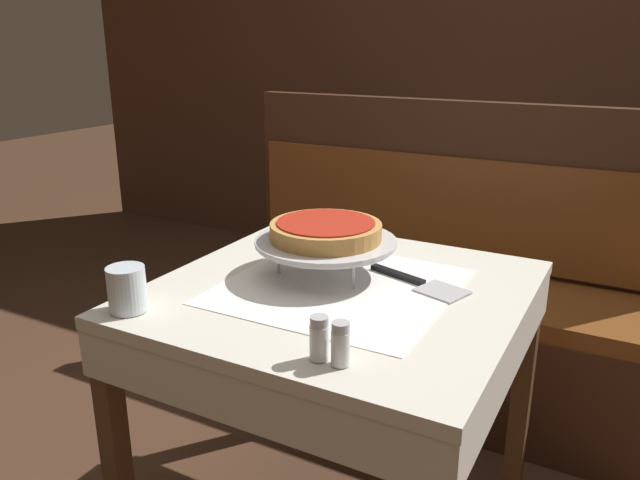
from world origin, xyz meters
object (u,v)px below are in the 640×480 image
dining_table_front (339,321)px  salt_shaker (319,338)px  deep_dish_pizza (326,230)px  water_glass_near (127,289)px  dining_table_rear (457,185)px  pizza_pan_stand (326,243)px  booth_bench (429,311)px  condiment_caddy (467,155)px  pizza_server (419,283)px  pepper_shaker (341,344)px

dining_table_front → salt_shaker: salt_shaker is taller
deep_dish_pizza → water_glass_near: deep_dish_pizza is taller
dining_table_rear → deep_dish_pizza: bearing=-85.0°
pizza_pan_stand → booth_bench: bearing=88.3°
pizza_pan_stand → condiment_caddy: (-0.10, 1.62, -0.05)m
pizza_server → salt_shaker: (-0.04, -0.43, 0.04)m
pepper_shaker → dining_table_rear: bearing=100.6°
booth_bench → pepper_shaker: (0.21, -1.18, 0.46)m
dining_table_front → water_glass_near: 0.50m
dining_table_front → pizza_server: pizza_server is taller
deep_dish_pizza → dining_table_rear: bearing=95.0°
booth_bench → pizza_pan_stand: (-0.02, -0.79, 0.50)m
condiment_caddy → deep_dish_pizza: bearing=-86.4°
dining_table_rear → water_glass_near: bearing=-93.7°
dining_table_front → dining_table_rear: (-0.21, 1.68, -0.02)m
water_glass_near → condiment_caddy: size_ratio=0.66×
pizza_server → pepper_shaker: pepper_shaker is taller
deep_dish_pizza → pepper_shaker: (0.24, -0.39, -0.07)m
pizza_server → pepper_shaker: bearing=-89.2°
pizza_server → condiment_caddy: size_ratio=1.80×
booth_bench → pizza_server: (0.21, -0.75, 0.42)m
pizza_pan_stand → water_glass_near: (-0.27, -0.40, -0.03)m
pizza_server → deep_dish_pizza: bearing=-169.4°
dining_table_rear → pizza_pan_stand: bearing=-85.0°
pepper_shaker → condiment_caddy: condiment_caddy is taller
deep_dish_pizza → pizza_server: 0.26m
booth_bench → pizza_pan_stand: size_ratio=4.64×
water_glass_near → pepper_shaker: size_ratio=1.19×
deep_dish_pizza → condiment_caddy: condiment_caddy is taller
booth_bench → salt_shaker: size_ratio=19.31×
deep_dish_pizza → condiment_caddy: size_ratio=1.82×
dining_table_rear → water_glass_near: (-0.13, -2.02, 0.17)m
pizza_pan_stand → pizza_server: (0.23, 0.04, -0.08)m
dining_table_rear → salt_shaker: salt_shaker is taller
dining_table_front → dining_table_rear: 1.69m
dining_table_front → water_glass_near: (-0.34, -0.34, 0.14)m
dining_table_front → salt_shaker: bearing=-69.3°
dining_table_rear → pizza_pan_stand: pizza_pan_stand is taller
salt_shaker → condiment_caddy: size_ratio=0.56×
dining_table_front → pepper_shaker: (0.17, -0.33, 0.13)m
dining_table_front → salt_shaker: size_ratio=9.95×
dining_table_rear → pizza_server: 1.63m
dining_table_rear → pepper_shaker: 2.05m
condiment_caddy → dining_table_front: bearing=-84.2°
dining_table_rear → condiment_caddy: condiment_caddy is taller
water_glass_near → dining_table_front: bearing=45.2°
pepper_shaker → salt_shaker: bearing=-180.0°
pizza_pan_stand → deep_dish_pizza: size_ratio=1.28×
dining_table_front → booth_bench: size_ratio=0.52×
pepper_shaker → condiment_caddy: bearing=99.6°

